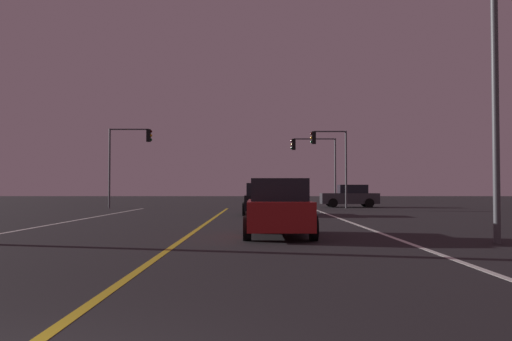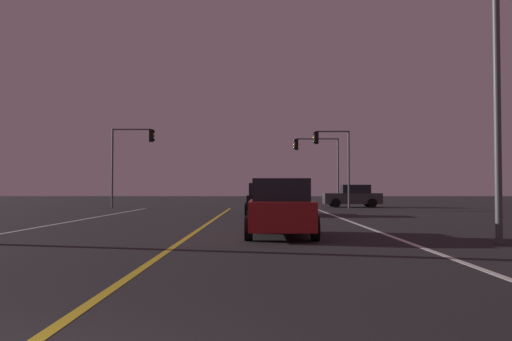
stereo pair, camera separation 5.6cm
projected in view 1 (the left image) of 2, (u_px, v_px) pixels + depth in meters
The scene contains 10 objects.
lane_edge_right at pixel (378, 231), 18.63m from camera, with size 0.16×42.17×0.01m, color silver.
lane_edge_left at pixel (18, 231), 18.68m from camera, with size 0.16×42.17×0.01m, color silver.
lane_center_divider at pixel (198, 231), 18.66m from camera, with size 0.16×42.17×0.01m, color gold.
car_crossing_side at pixel (353, 196), 42.57m from camera, with size 4.30×2.02×1.70m.
car_lead_same_lane at pixel (281, 209), 16.52m from camera, with size 2.02×4.30×1.70m.
car_ahead_far at pixel (264, 200), 30.18m from camera, with size 2.02×4.30×1.70m.
traffic_light_near_right at pixel (332, 151), 40.33m from camera, with size 2.64×0.36×5.57m.
traffic_light_near_left at pixel (132, 149), 40.40m from camera, with size 3.13×0.36×5.72m.
traffic_light_far_right at pixel (316, 155), 45.83m from camera, with size 3.71×0.36×5.52m.
street_lamp_right_near at pixel (475, 54), 14.57m from camera, with size 2.52×0.44×7.62m.
Camera 1 is at (2.03, -3.61, 1.42)m, focal length 39.47 mm.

